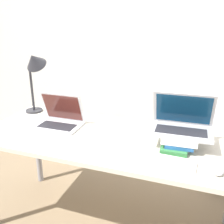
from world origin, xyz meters
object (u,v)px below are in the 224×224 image
at_px(wireless_keyboard, 172,162).
at_px(laptop_on_books, 182,124).
at_px(desk_lamp, 34,67).
at_px(laptop_left, 60,120).
at_px(book_stack, 178,140).
at_px(mouse, 218,170).

bearing_deg(wireless_keyboard, laptop_on_books, 86.36).
xyz_separation_m(laptop_on_books, desk_lamp, (-1.17, 0.16, 0.25)).
xyz_separation_m(laptop_left, book_stack, (0.86, -0.04, -0.00)).
relative_size(laptop_on_books, mouse, 4.00).
bearing_deg(laptop_on_books, desk_lamp, 172.06).
xyz_separation_m(laptop_left, desk_lamp, (-0.30, 0.17, 0.34)).
bearing_deg(wireless_keyboard, laptop_left, 163.31).
bearing_deg(mouse, laptop_on_books, 128.62).
bearing_deg(book_stack, mouse, -45.41).
bearing_deg(mouse, laptop_left, 166.06).
xyz_separation_m(laptop_left, laptop_on_books, (0.87, 0.01, 0.09)).
relative_size(laptop_on_books, desk_lamp, 0.73).
bearing_deg(desk_lamp, wireless_keyboard, -20.22).
bearing_deg(laptop_on_books, laptop_left, -179.57).
bearing_deg(mouse, wireless_keyboard, 176.36).
height_order(book_stack, mouse, book_stack).
relative_size(laptop_left, desk_lamp, 0.62).
relative_size(mouse, desk_lamp, 0.18).
xyz_separation_m(book_stack, laptop_on_books, (0.01, 0.04, 0.09)).
distance_m(book_stack, desk_lamp, 1.23).
distance_m(laptop_left, desk_lamp, 0.48).
xyz_separation_m(laptop_left, wireless_keyboard, (0.85, -0.25, -0.04)).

